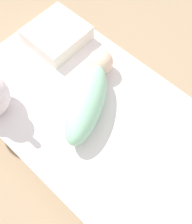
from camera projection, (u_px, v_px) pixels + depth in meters
The scene contains 4 objects.
ground_plane at pixel (105, 133), 1.42m from camera, with size 12.00×12.00×0.00m, color #9E8466.
bed_mattress at pixel (105, 128), 1.35m from camera, with size 1.55×0.81×0.15m.
swaddled_baby at pixel (89, 96), 1.26m from camera, with size 0.35×0.53×0.17m.
pillow at pixel (57, 35), 1.47m from camera, with size 0.29×0.30×0.09m.
Camera 1 is at (0.32, -0.41, 1.33)m, focal length 42.00 mm.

